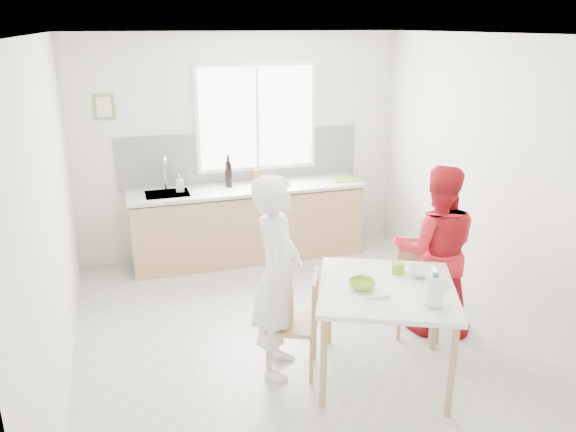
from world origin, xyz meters
The scene contains 21 objects.
ground centered at (0.00, 0.00, 0.00)m, with size 4.50×4.50×0.00m, color #B7B7B2.
room_shell centered at (0.00, 0.00, 1.64)m, with size 4.50×4.50×4.50m.
window centered at (0.20, 2.23, 1.70)m, with size 1.50×0.06×1.30m.
backsplash centered at (0.00, 2.24, 1.23)m, with size 3.00×0.02×0.65m, color white.
picture_frame centered at (-1.55, 2.23, 1.90)m, with size 0.22×0.03×0.28m.
kitchen_counter centered at (0.00, 1.95, 0.42)m, with size 2.84×0.64×1.37m.
dining_table centered at (0.48, -0.80, 0.73)m, with size 1.40×1.40×0.82m.
chair_left centered at (-0.15, -0.52, 0.49)m, with size 0.54×0.54×0.88m.
chair_far centered at (1.13, -0.19, 0.49)m, with size 0.54×0.54×0.89m.
person_white centered at (-0.32, -0.45, 0.85)m, with size 0.62×0.41×1.70m, color white.
person_red centered at (1.25, -0.24, 0.81)m, with size 0.78×0.61×1.61m, color red.
bowl_green centered at (0.28, -0.77, 0.85)m, with size 0.21×0.21×0.06m, color #8AC12C.
bowl_white centered at (0.85, -0.69, 0.85)m, with size 0.24×0.24×0.06m, color silver.
milk_jug centered at (0.66, -1.19, 0.95)m, with size 0.19×0.14×0.24m.
green_box centered at (0.68, -0.58, 0.86)m, with size 0.10×0.10×0.09m, color #85B82A.
spoon centered at (0.32, -0.97, 0.83)m, with size 0.01×0.01×0.16m, color #A5A5AA.
cutting_board centered at (1.25, 1.91, 0.93)m, with size 0.35×0.25×0.01m, color #6BB329.
wine_bottle_a centered at (-0.22, 2.03, 1.08)m, with size 0.07×0.07×0.32m, color black.
wine_bottle_b centered at (-0.21, 2.01, 1.07)m, with size 0.07×0.07×0.30m, color black.
jar_amber centered at (0.15, 2.11, 1.00)m, with size 0.06×0.06×0.16m, color brown.
soap_bottle centered at (-0.80, 2.01, 1.02)m, with size 0.09×0.09×0.20m, color #999999.
Camera 1 is at (-1.45, -4.39, 2.78)m, focal length 35.00 mm.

